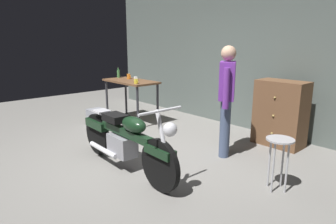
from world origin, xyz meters
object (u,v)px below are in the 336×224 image
motorcycle (124,139)px  storage_bin (98,118)px  mug_orange_travel (129,76)px  mug_white_ceramic (136,79)px  shop_stool (279,150)px  person_standing (227,96)px  wooden_dresser (280,113)px  bottle (118,73)px  mug_yellow_tall (136,81)px

motorcycle → storage_bin: 2.35m
mug_orange_travel → mug_white_ceramic: 0.39m
shop_stool → storage_bin: size_ratio=1.45×
storage_bin → person_standing: bearing=13.6°
shop_stool → wooden_dresser: size_ratio=0.58×
person_standing → bottle: (-3.18, 0.15, 0.07)m
wooden_dresser → mug_orange_travel: bearing=-165.1°
wooden_dresser → storage_bin: size_ratio=2.50×
wooden_dresser → bottle: bearing=-165.8°
shop_stool → storage_bin: shop_stool is taller
wooden_dresser → bottle: (-3.53, -0.89, 0.45)m
wooden_dresser → motorcycle: bearing=-109.9°
shop_stool → mug_yellow_tall: 3.27m
person_standing → mug_yellow_tall: person_standing is taller
person_standing → wooden_dresser: (0.35, 1.04, -0.38)m
shop_stool → mug_orange_travel: (-3.93, 0.63, 0.46)m
mug_white_ceramic → bottle: bottle is taller
shop_stool → mug_orange_travel: bearing=170.9°
wooden_dresser → storage_bin: (-3.10, -1.70, -0.38)m
wooden_dresser → mug_yellow_tall: bearing=-154.7°
storage_bin → mug_white_ceramic: mug_white_ceramic is taller
person_standing → mug_orange_travel: 2.83m
mug_white_ceramic → storage_bin: bearing=-111.8°
shop_stool → wooden_dresser: bearing=117.3°
person_standing → storage_bin: 2.93m
wooden_dresser → mug_white_ceramic: 2.97m
person_standing → mug_yellow_tall: size_ratio=15.41×
storage_bin → mug_white_ceramic: 1.14m
mug_white_ceramic → shop_stool: bearing=-8.7°
mug_orange_travel → bottle: 0.36m
motorcycle → bottle: (-2.62, 1.62, 0.55)m
motorcycle → mug_yellow_tall: motorcycle is taller
person_standing → mug_yellow_tall: 2.12m
motorcycle → bottle: bottle is taller
mug_orange_travel → mug_yellow_tall: bearing=-24.2°
storage_bin → mug_yellow_tall: mug_yellow_tall is taller
motorcycle → bottle: 3.12m
person_standing → mug_white_ceramic: bearing=53.6°
motorcycle → mug_yellow_tall: size_ratio=20.22×
motorcycle → shop_stool: motorcycle is taller
wooden_dresser → bottle: size_ratio=4.56×
person_standing → shop_stool: size_ratio=2.61×
person_standing → storage_bin: bearing=69.7°
person_standing → motorcycle: bearing=125.2°
mug_yellow_tall → mug_orange_travel: bearing=155.8°
wooden_dresser → mug_yellow_tall: wooden_dresser is taller
wooden_dresser → mug_orange_travel: size_ratio=9.56×
wooden_dresser → mug_white_ceramic: (-2.79, -0.93, 0.40)m
wooden_dresser → mug_yellow_tall: size_ratio=10.15×
wooden_dresser → bottle: 3.66m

